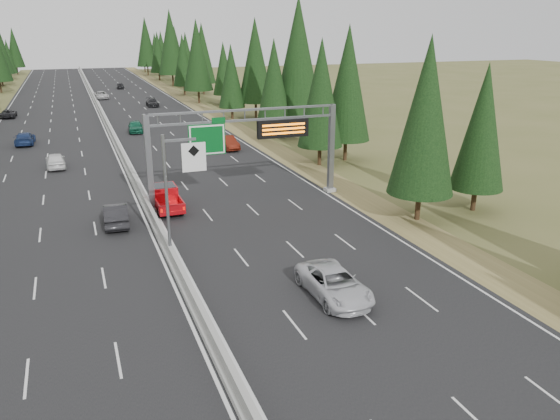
% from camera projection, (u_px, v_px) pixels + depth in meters
% --- Properties ---
extents(road, '(32.00, 260.00, 0.08)m').
position_uv_depth(road, '(106.00, 124.00, 83.76)').
color(road, black).
rests_on(road, ground).
extents(shoulder_right, '(3.60, 260.00, 0.06)m').
position_uv_depth(shoulder_right, '(219.00, 118.00, 89.81)').
color(shoulder_right, olive).
rests_on(shoulder_right, ground).
extents(median_barrier, '(0.70, 260.00, 0.85)m').
position_uv_depth(median_barrier, '(106.00, 122.00, 83.64)').
color(median_barrier, gray).
rests_on(median_barrier, road).
extents(sign_gantry, '(16.75, 0.98, 7.80)m').
position_uv_depth(sign_gantry, '(253.00, 140.00, 45.18)').
color(sign_gantry, slate).
rests_on(sign_gantry, road).
extents(hov_sign_pole, '(2.80, 0.50, 8.00)m').
position_uv_depth(hov_sign_pole, '(176.00, 188.00, 33.74)').
color(hov_sign_pole, slate).
rests_on(hov_sign_pole, road).
extents(tree_row_right, '(11.61, 237.39, 18.98)m').
position_uv_depth(tree_row_right, '(263.00, 67.00, 78.33)').
color(tree_row_right, black).
rests_on(tree_row_right, ground).
extents(silver_minivan, '(2.69, 5.72, 1.58)m').
position_uv_depth(silver_minivan, '(334.00, 284.00, 29.76)').
color(silver_minivan, silver).
rests_on(silver_minivan, road).
extents(red_pickup, '(2.00, 5.61, 1.83)m').
position_uv_depth(red_pickup, '(165.00, 196.00, 44.48)').
color(red_pickup, black).
rests_on(red_pickup, road).
extents(car_ahead_green, '(2.34, 4.97, 1.64)m').
position_uv_depth(car_ahead_green, '(136.00, 126.00, 77.05)').
color(car_ahead_green, '#155D41').
rests_on(car_ahead_green, road).
extents(car_ahead_dkred, '(1.97, 4.94, 1.60)m').
position_uv_depth(car_ahead_dkred, '(227.00, 143.00, 66.31)').
color(car_ahead_dkred, '#5F190D').
rests_on(car_ahead_dkred, road).
extents(car_ahead_dkgrey, '(2.00, 4.89, 1.42)m').
position_uv_depth(car_ahead_dkgrey, '(152.00, 103.00, 102.67)').
color(car_ahead_dkgrey, black).
rests_on(car_ahead_dkgrey, road).
extents(car_ahead_white, '(3.00, 5.68, 1.52)m').
position_uv_depth(car_ahead_white, '(101.00, 95.00, 113.58)').
color(car_ahead_white, silver).
rests_on(car_ahead_white, road).
extents(car_ahead_far, '(1.84, 4.18, 1.40)m').
position_uv_depth(car_ahead_far, '(120.00, 86.00, 132.62)').
color(car_ahead_far, black).
rests_on(car_ahead_far, road).
extents(car_onc_near, '(1.94, 4.99, 1.62)m').
position_uv_depth(car_onc_near, '(116.00, 214.00, 40.78)').
color(car_onc_near, black).
rests_on(car_onc_near, road).
extents(car_onc_blue, '(2.36, 5.44, 1.56)m').
position_uv_depth(car_onc_blue, '(25.00, 138.00, 68.96)').
color(car_onc_blue, navy).
rests_on(car_onc_blue, road).
extents(car_onc_white, '(2.09, 4.78, 1.60)m').
position_uv_depth(car_onc_white, '(55.00, 160.00, 57.38)').
color(car_onc_white, white).
rests_on(car_onc_white, road).
extents(car_onc_far, '(2.42, 5.01, 1.37)m').
position_uv_depth(car_onc_far, '(8.00, 113.00, 89.67)').
color(car_onc_far, black).
rests_on(car_onc_far, road).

